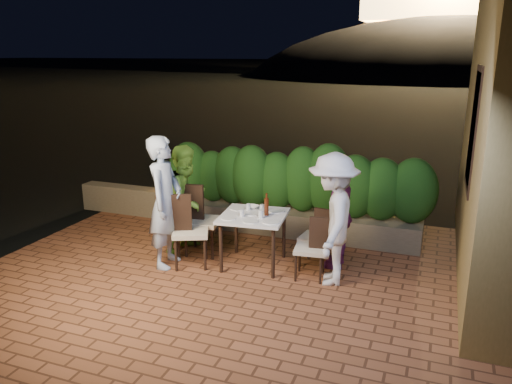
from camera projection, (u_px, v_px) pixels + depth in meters
The scene contains 30 objects.
ground at pixel (223, 292), 6.36m from camera, with size 400.00×400.00×0.00m, color black.
terrace_floor at pixel (238, 279), 6.83m from camera, with size 7.00×6.00×0.15m, color brown.
window_pane at pixel (476, 129), 6.21m from camera, with size 0.08×1.00×1.40m, color black.
window_frame at pixel (475, 129), 6.21m from camera, with size 0.06×1.15×1.55m, color black.
planter at pixel (290, 222), 8.30m from camera, with size 4.20×0.55×0.40m, color brown.
hedge at pixel (291, 178), 8.10m from camera, with size 4.00×0.70×1.10m, color #194111, non-canonical shape.
parapet at pixel (136, 201), 9.31m from camera, with size 2.20×0.30×0.50m, color brown.
hill at pixel (441, 111), 60.81m from camera, with size 52.00×40.00×22.00m, color black.
dining_table at pixel (254, 240), 7.03m from camera, with size 0.88×0.88×0.75m, color white, non-canonical shape.
plate_nw at pixel (228, 218), 6.76m from camera, with size 0.20×0.20×0.01m, color white.
plate_sw at pixel (238, 209), 7.17m from camera, with size 0.21×0.21×0.01m, color white.
plate_ne at pixel (271, 222), 6.61m from camera, with size 0.23×0.23×0.01m, color white.
plate_se at pixel (276, 211), 7.06m from camera, with size 0.22×0.22×0.01m, color white.
plate_centre at pixel (252, 213), 6.96m from camera, with size 0.23×0.23×0.01m, color white.
plate_front at pixel (251, 221), 6.63m from camera, with size 0.20×0.20×0.01m, color white.
glass_nw at pixel (242, 213), 6.82m from camera, with size 0.06×0.06×0.10m, color silver.
glass_sw at pixel (248, 207), 7.09m from camera, with size 0.06×0.06×0.10m, color silver.
glass_ne at pixel (261, 214), 6.77m from camera, with size 0.07×0.07×0.11m, color silver.
glass_se at pixel (262, 208), 7.03m from camera, with size 0.06×0.06×0.11m, color silver.
beer_bottle at pixel (267, 204), 6.86m from camera, with size 0.06×0.06×0.32m, color #481C0C, non-canonical shape.
bowl at pixel (253, 207), 7.19m from camera, with size 0.17×0.17×0.04m, color white.
chair_left_front at pixel (191, 230), 6.98m from camera, with size 0.48×0.48×1.05m, color black, non-canonical shape.
chair_left_back at pixel (203, 220), 7.39m from camera, with size 0.49×0.49×1.06m, color black, non-canonical shape.
chair_right_front at pixel (310, 248), 6.60m from camera, with size 0.40×0.40×0.86m, color black, non-canonical shape.
chair_right_back at pixel (315, 236), 7.02m from camera, with size 0.39×0.39×0.85m, color black, non-canonical shape.
diner_blue at pixel (165, 202), 6.89m from camera, with size 0.68×0.44×1.85m, color #A1B5CF.
diner_green at pixel (187, 199), 7.47m from camera, with size 0.79×0.61×1.62m, color #80C23C.
diner_white at pixel (333, 219), 6.37m from camera, with size 1.12×0.64×1.73m, color silver.
diner_purple at pixel (339, 215), 6.90m from camera, with size 0.88×0.37×1.50m, color #78286F.
parapet_lamp at pixel (164, 187), 9.02m from camera, with size 0.10×0.10×0.14m, color orange.
Camera 1 is at (2.43, -5.26, 2.93)m, focal length 35.00 mm.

